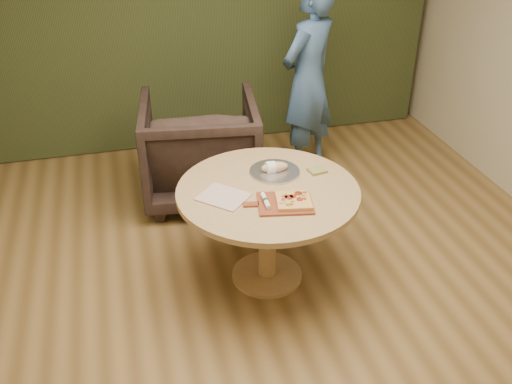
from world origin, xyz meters
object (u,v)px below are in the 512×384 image
Objects in this scene: serving_tray at (275,172)px; armchair at (200,144)px; flatbread_pizza at (294,200)px; person_standing at (308,80)px; pedestal_table at (268,207)px; pizza_paddle at (283,203)px; bread_roll at (273,167)px; cutlery_roll at (266,201)px.

armchair reaches higher than serving_tray.
flatbread_pizza is 0.14× the size of person_standing.
pizza_paddle is at bearing -78.39° from pedestal_table.
armchair is at bearing 108.56° from serving_tray.
bread_roll is (-0.01, 0.00, 0.04)m from serving_tray.
bread_roll is (0.10, 0.21, 0.18)m from pedestal_table.
person_standing is (1.06, 0.26, 0.40)m from armchair.
armchair is (-0.35, 1.07, -0.29)m from bread_roll.
pedestal_table is 0.27m from serving_tray.
person_standing is at bearing 65.00° from cutlery_roll.
person_standing is (0.87, 1.72, 0.12)m from cutlery_roll.
armchair is (-0.36, 1.50, -0.27)m from flatbread_pizza.
cutlery_roll is 1.93m from person_standing.
flatbread_pizza is at bearing -64.13° from pedestal_table.
serving_tray is 1.51m from person_standing.
flatbread_pizza is (0.11, -0.22, 0.17)m from pedestal_table.
bread_roll reaches higher than pedestal_table.
cutlery_roll is 0.20× the size of armchair.
bread_roll is at bearing 64.83° from pedestal_table.
serving_tray is 1.84× the size of bread_roll.
armchair is at bearing 108.13° from bread_roll.
armchair is at bearing 111.82° from pizza_paddle.
pizza_paddle is 0.42m from serving_tray.
cutlery_roll is at bearing -113.97° from serving_tray.
serving_tray is at bearing 116.21° from armchair.
pizza_paddle is 0.12m from cutlery_roll.
serving_tray is (0.17, 0.39, -0.02)m from cutlery_roll.
armchair is at bearing 99.17° from cutlery_roll.
pedestal_table is 0.30m from flatbread_pizza.
serving_tray is at bearing 26.56° from person_standing.
flatbread_pizza is 1.29× the size of cutlery_roll.
cutlery_roll is 0.43m from serving_tray.
bread_roll reaches higher than serving_tray.
flatbread_pizza is 0.43m from bread_roll.
armchair is 1.16m from person_standing.
serving_tray is at bearing 90.37° from flatbread_pizza.
person_standing reaches higher than pedestal_table.
pizza_paddle is 1.91m from person_standing.
pizza_paddle is 1.31× the size of serving_tray.
person_standing is at bearing -158.78° from armchair.
person_standing is (0.70, 1.33, 0.15)m from serving_tray.
flatbread_pizza is at bearing 32.71° from person_standing.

